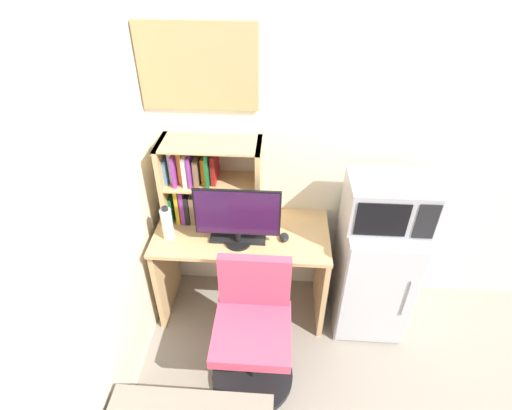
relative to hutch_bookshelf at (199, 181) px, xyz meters
name	(u,v)px	position (x,y,z in m)	size (l,w,h in m)	color
wall_back	(451,146)	(1.65, 0.15, 0.24)	(6.40, 0.04, 2.60)	silver
wall_left	(9,343)	(-0.37, -1.47, 0.24)	(0.04, 4.40, 2.60)	silver
desk	(242,257)	(0.30, -0.16, -0.53)	(1.20, 0.58, 0.76)	tan
hutch_bookshelf	(199,181)	(0.00, 0.00, 0.00)	(0.67, 0.29, 0.60)	tan
monitor	(237,215)	(0.29, -0.27, -0.07)	(0.55, 0.17, 0.42)	black
keyboard	(238,237)	(0.28, -0.23, -0.29)	(0.37, 0.13, 0.02)	black
computer_mouse	(284,237)	(0.59, -0.22, -0.28)	(0.06, 0.09, 0.04)	black
water_bottle	(167,224)	(-0.18, -0.25, -0.18)	(0.08, 0.08, 0.25)	silver
mini_fridge	(371,272)	(1.23, -0.18, -0.60)	(0.49, 0.55, 0.91)	silver
microwave	(388,202)	(1.23, -0.18, 0.01)	(0.51, 0.38, 0.31)	#ADADB2
desk_chair	(253,334)	(0.42, -0.71, -0.67)	(0.54, 0.54, 0.89)	black
wall_corkboard	(198,67)	(0.03, 0.12, 0.73)	(0.73, 0.02, 0.52)	tan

